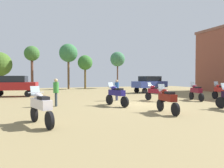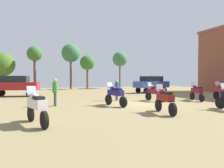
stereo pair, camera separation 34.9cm
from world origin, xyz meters
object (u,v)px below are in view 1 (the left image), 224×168
person_2 (56,90)px  tree_6 (32,55)px  motorcycle_7 (196,91)px  car_2 (150,83)px  motorcycle_3 (41,106)px  car_3 (14,84)px  person_1 (117,88)px  motorcycle_5 (155,92)px  motorcycle_8 (116,94)px  motorcycle_9 (167,99)px  tree_4 (68,53)px  motorcycle_4 (221,91)px  tree_3 (85,63)px  tree_5 (118,59)px

person_2 → tree_6: tree_6 is taller
motorcycle_7 → car_2: car_2 is taller
motorcycle_3 → car_3: (-1.96, 13.64, 0.44)m
person_1 → car_3: bearing=-87.1°
motorcycle_5 → person_2: person_2 is taller
motorcycle_5 → tree_6: bearing=99.3°
motorcycle_3 → motorcycle_7: bearing=3.9°
motorcycle_3 → motorcycle_8: 6.21m
motorcycle_5 → car_2: bearing=46.2°
motorcycle_9 → tree_4: size_ratio=0.30×
motorcycle_4 → tree_6: size_ratio=0.32×
car_2 → tree_4: tree_4 is taller
motorcycle_9 → tree_3: 24.06m
car_3 → tree_6: (1.69, 11.76, 4.16)m
motorcycle_8 → motorcycle_3: bearing=-156.1°
motorcycle_5 → tree_4: (-3.52, 19.52, 4.99)m
motorcycle_7 → person_2: (-10.78, 0.60, 0.31)m
car_2 → car_3: same height
motorcycle_3 → person_1: size_ratio=1.33×
car_2 → person_1: (-7.06, -6.54, -0.20)m
car_2 → tree_5: size_ratio=0.72×
motorcycle_9 → person_1: (-0.13, 6.41, 0.24)m
tree_5 → tree_6: bearing=178.7°
motorcycle_9 → tree_6: tree_6 is taller
motorcycle_3 → motorcycle_4: (14.19, 4.27, 0.00)m
motorcycle_5 → motorcycle_7: 3.34m
car_2 → person_1: size_ratio=2.75×
motorcycle_3 → person_2: bearing=60.7°
motorcycle_9 → tree_6: (-6.40, 24.92, 4.60)m
car_2 → person_2: size_ratio=2.60×
person_1 → tree_6: size_ratio=0.25×
motorcycle_4 → tree_3: size_ratio=0.39×
person_2 → tree_3: size_ratio=0.32×
motorcycle_3 → tree_6: bearing=73.4°
person_1 → tree_5: (7.68, 18.19, 4.05)m
tree_4 → car_2: bearing=-55.7°
motorcycle_9 → person_1: person_1 is taller
person_1 → tree_4: (-0.84, 18.12, 4.73)m
motorcycle_3 → tree_4: tree_4 is taller
motorcycle_8 → tree_3: (2.92, 20.27, 3.44)m
person_1 → tree_3: (1.69, 17.35, 3.21)m
motorcycle_9 → motorcycle_8: bearing=118.7°
motorcycle_8 → tree_5: 23.31m
motorcycle_5 → person_2: bearing=167.3°
car_2 → tree_6: (-13.33, 11.96, 4.16)m
tree_6 → tree_3: bearing=-8.3°
motorcycle_5 → motorcycle_8: motorcycle_8 is taller
motorcycle_4 → tree_6: (-14.47, 21.13, 4.60)m
motorcycle_4 → motorcycle_5: bearing=177.6°
tree_3 → tree_4: bearing=163.1°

